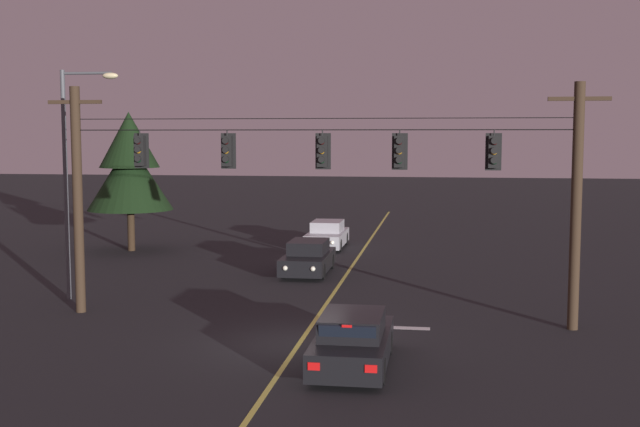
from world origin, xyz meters
TOP-DOWN VIEW (x-y plane):
  - ground_plane at (0.00, 0.00)m, footprint 180.00×180.00m
  - lane_centre_stripe at (0.00, 8.97)m, footprint 0.14×60.00m
  - stop_bar_paint at (1.90, 2.37)m, footprint 3.40×0.36m
  - signal_span_assembly at (-0.00, 2.97)m, footprint 17.46×0.32m
  - traffic_light_leftmost at (-5.67, 2.95)m, footprint 0.48×0.41m
  - traffic_light_left_inner at (-2.80, 2.95)m, footprint 0.48×0.41m
  - traffic_light_centre at (0.23, 2.95)m, footprint 0.48×0.41m
  - traffic_light_right_inner at (2.60, 2.95)m, footprint 0.48×0.41m
  - traffic_light_rightmost at (5.41, 2.95)m, footprint 0.48×0.41m
  - car_waiting_near_lane at (1.72, -1.91)m, footprint 1.80×4.33m
  - car_oncoming_lead at (-1.64, 11.41)m, footprint 1.80×4.42m
  - car_oncoming_trailing at (-1.93, 19.13)m, footprint 1.80×4.42m
  - street_lamp_corner at (-8.87, 4.88)m, footprint 2.11×0.30m
  - tree_verge_near at (-11.55, 16.58)m, footprint 4.26×4.26m

SIDE VIEW (x-z plane):
  - ground_plane at x=0.00m, z-range 0.00..0.00m
  - lane_centre_stripe at x=0.00m, z-range 0.00..0.01m
  - stop_bar_paint at x=1.90m, z-range 0.00..0.01m
  - car_oncoming_lead at x=-1.64m, z-range -0.05..1.34m
  - car_oncoming_trailing at x=-1.93m, z-range -0.05..1.34m
  - car_waiting_near_lane at x=1.72m, z-range -0.05..1.34m
  - signal_span_assembly at x=0.00m, z-range 0.15..7.52m
  - tree_verge_near at x=-11.55m, z-range 0.80..7.77m
  - street_lamp_corner at x=-8.87m, z-range 0.81..8.87m
  - traffic_light_leftmost at x=-5.67m, z-range 4.71..5.93m
  - traffic_light_left_inner at x=-2.80m, z-range 4.71..5.93m
  - traffic_light_centre at x=0.23m, z-range 4.71..5.93m
  - traffic_light_right_inner at x=2.60m, z-range 4.71..5.93m
  - traffic_light_rightmost at x=5.41m, z-range 4.71..5.93m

